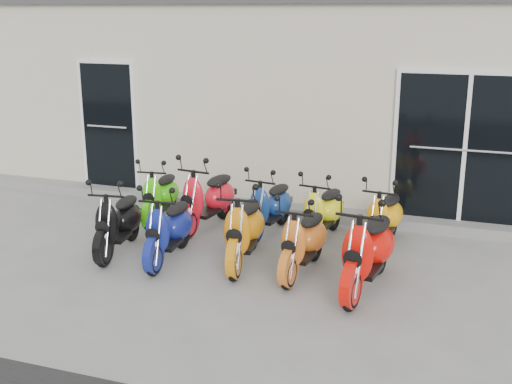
% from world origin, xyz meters
% --- Properties ---
extents(ground, '(80.00, 80.00, 0.00)m').
position_xyz_m(ground, '(0.00, 0.00, 0.00)').
color(ground, gray).
rests_on(ground, ground).
extents(building, '(14.00, 6.00, 3.20)m').
position_xyz_m(building, '(0.00, 5.20, 1.60)').
color(building, beige).
rests_on(building, ground).
extents(roof_cap, '(14.20, 6.20, 0.16)m').
position_xyz_m(roof_cap, '(0.00, 5.20, 3.28)').
color(roof_cap, '#3F3F42').
rests_on(roof_cap, building).
extents(front_step, '(14.00, 0.40, 0.15)m').
position_xyz_m(front_step, '(0.00, 2.02, 0.07)').
color(front_step, gray).
rests_on(front_step, ground).
extents(door_left, '(1.07, 0.08, 2.22)m').
position_xyz_m(door_left, '(-3.20, 2.17, 1.26)').
color(door_left, black).
rests_on(door_left, front_step).
extents(door_right, '(2.02, 0.08, 2.22)m').
position_xyz_m(door_right, '(2.60, 2.17, 1.26)').
color(door_right, black).
rests_on(door_right, front_step).
extents(scooter_front_black, '(0.75, 1.54, 1.09)m').
position_xyz_m(scooter_front_black, '(-1.61, -0.28, 0.54)').
color(scooter_front_black, black).
rests_on(scooter_front_black, ground).
extents(scooter_front_blue, '(0.66, 1.52, 1.09)m').
position_xyz_m(scooter_front_blue, '(-0.86, -0.32, 0.55)').
color(scooter_front_blue, navy).
rests_on(scooter_front_blue, ground).
extents(scooter_front_orange_a, '(0.79, 1.65, 1.17)m').
position_xyz_m(scooter_front_orange_a, '(0.08, -0.10, 0.59)').
color(scooter_front_orange_a, orange).
rests_on(scooter_front_orange_a, ground).
extents(scooter_front_orange_b, '(0.65, 1.49, 1.07)m').
position_xyz_m(scooter_front_orange_b, '(0.87, -0.17, 0.54)').
color(scooter_front_orange_b, orange).
rests_on(scooter_front_orange_b, ground).
extents(scooter_front_red, '(0.81, 1.74, 1.24)m').
position_xyz_m(scooter_front_red, '(1.69, -0.40, 0.62)').
color(scooter_front_red, red).
rests_on(scooter_front_red, ground).
extents(scooter_back_green, '(0.68, 1.46, 1.04)m').
position_xyz_m(scooter_back_green, '(-1.71, 1.10, 0.52)').
color(scooter_back_green, '#3DD20B').
rests_on(scooter_back_green, ground).
extents(scooter_back_red, '(0.79, 1.65, 1.17)m').
position_xyz_m(scooter_back_red, '(-0.89, 1.01, 0.59)').
color(scooter_back_red, red).
rests_on(scooter_back_red, ground).
extents(scooter_back_blue, '(0.68, 1.47, 1.05)m').
position_xyz_m(scooter_back_blue, '(0.04, 1.09, 0.52)').
color(scooter_back_blue, navy).
rests_on(scooter_back_blue, ground).
extents(scooter_back_yellow, '(0.71, 1.47, 1.04)m').
position_xyz_m(scooter_back_yellow, '(0.81, 1.09, 0.52)').
color(scooter_back_yellow, '#FAF71B').
rests_on(scooter_back_yellow, ground).
extents(scooter_back_extra, '(0.68, 1.47, 1.05)m').
position_xyz_m(scooter_back_extra, '(1.66, 1.09, 0.52)').
color(scooter_back_extra, '#F79F0D').
rests_on(scooter_back_extra, ground).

